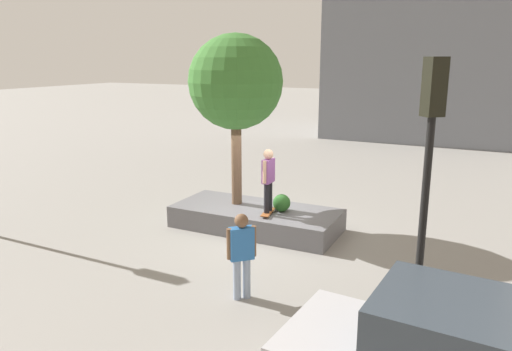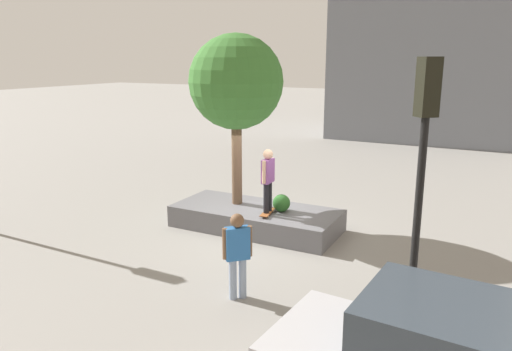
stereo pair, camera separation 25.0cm
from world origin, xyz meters
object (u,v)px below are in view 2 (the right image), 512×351
(planter_ledge, at_px, (256,218))
(skateboarder, at_px, (268,176))
(plaza_tree, at_px, (236,83))
(skateboard, at_px, (268,212))
(traffic_light_median, at_px, (422,157))
(passerby_with_bag, at_px, (237,250))

(planter_ledge, xyz_separation_m, skateboarder, (-0.52, 0.35, 1.31))
(planter_ledge, distance_m, plaza_tree, 3.65)
(plaza_tree, xyz_separation_m, skateboard, (-1.19, 0.51, -3.24))
(plaza_tree, relative_size, skateboard, 5.55)
(plaza_tree, xyz_separation_m, traffic_light_median, (-5.36, 3.90, -0.78))
(plaza_tree, distance_m, traffic_light_median, 6.67)
(plaza_tree, bearing_deg, planter_ledge, 166.93)
(traffic_light_median, height_order, passerby_with_bag, traffic_light_median)
(skateboard, distance_m, skateboarder, 0.96)
(traffic_light_median, bearing_deg, skateboarder, -39.07)
(skateboard, bearing_deg, planter_ledge, -34.14)
(passerby_with_bag, bearing_deg, plaza_tree, -60.44)
(plaza_tree, bearing_deg, skateboarder, 156.86)
(skateboard, relative_size, skateboarder, 0.50)
(plaza_tree, bearing_deg, skateboard, 156.86)
(skateboard, bearing_deg, passerby_with_bag, 106.47)
(plaza_tree, distance_m, skateboarder, 2.62)
(planter_ledge, height_order, skateboard, skateboard)
(planter_ledge, distance_m, traffic_light_median, 6.62)
(plaza_tree, height_order, passerby_with_bag, plaza_tree)
(plaza_tree, relative_size, skateboarder, 2.79)
(planter_ledge, bearing_deg, skateboard, 145.86)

